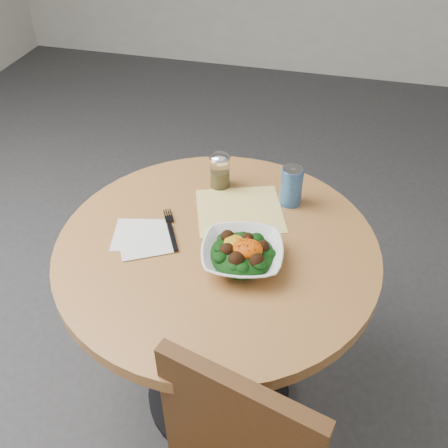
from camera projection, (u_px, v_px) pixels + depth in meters
The scene contains 8 objects.
ground at pixel (219, 391), 1.87m from camera, with size 6.00×6.00×0.00m, color #323235.
table at pixel (217, 291), 1.51m from camera, with size 0.90×0.90×0.75m.
cloth_napkin at pixel (240, 211), 1.49m from camera, with size 0.25×0.23×0.00m, color #E4AD0C.
paper_napkins at pixel (142, 238), 1.40m from camera, with size 0.21×0.20×0.00m.
salad_bowl at pixel (242, 254), 1.31m from camera, with size 0.25×0.25×0.08m.
fork at pixel (171, 228), 1.43m from camera, with size 0.10×0.17×0.00m.
spice_shaker at pixel (220, 171), 1.56m from camera, with size 0.07×0.07×0.12m.
beverage_can at pixel (291, 186), 1.49m from camera, with size 0.07×0.07×0.13m.
Camera 1 is at (0.27, -0.99, 1.68)m, focal length 40.00 mm.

